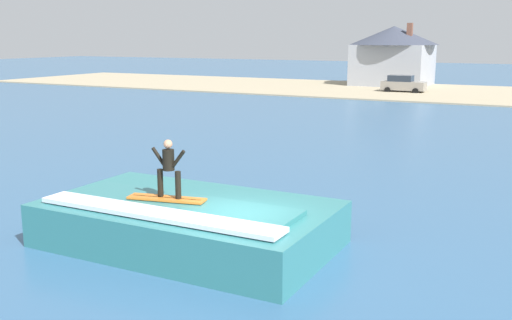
{
  "coord_description": "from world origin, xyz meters",
  "views": [
    {
      "loc": [
        7.06,
        -12.69,
        5.72
      ],
      "look_at": [
        -1.93,
        4.59,
        1.68
      ],
      "focal_mm": 41.48,
      "sensor_mm": 36.0,
      "label": 1
    }
  ],
  "objects_px": {
    "wave_crest": "(188,223)",
    "house_with_chimney": "(393,53)",
    "tree_tall_bare": "(388,44)",
    "surfboard": "(167,198)",
    "surfer": "(169,166)",
    "car_near_shore": "(403,84)"
  },
  "relations": [
    {
      "from": "wave_crest",
      "to": "house_with_chimney",
      "type": "xyz_separation_m",
      "value": [
        -9.56,
        58.17,
        3.25
      ]
    },
    {
      "from": "wave_crest",
      "to": "surfboard",
      "type": "bearing_deg",
      "value": -133.73
    },
    {
      "from": "wave_crest",
      "to": "surfer",
      "type": "distance_m",
      "value": 1.75
    },
    {
      "from": "surfboard",
      "to": "surfer",
      "type": "xyz_separation_m",
      "value": [
        0.06,
        0.05,
        0.92
      ]
    },
    {
      "from": "house_with_chimney",
      "to": "surfboard",
      "type": "bearing_deg",
      "value": -81.11
    },
    {
      "from": "surfer",
      "to": "tree_tall_bare",
      "type": "xyz_separation_m",
      "value": [
        -9.65,
        57.71,
        2.68
      ]
    },
    {
      "from": "surfer",
      "to": "car_near_shore",
      "type": "bearing_deg",
      "value": 96.61
    },
    {
      "from": "wave_crest",
      "to": "car_near_shore",
      "type": "bearing_deg",
      "value": 97.04
    },
    {
      "from": "car_near_shore",
      "to": "house_with_chimney",
      "type": "xyz_separation_m",
      "value": [
        -3.47,
        8.89,
        2.95
      ]
    },
    {
      "from": "car_near_shore",
      "to": "wave_crest",
      "type": "bearing_deg",
      "value": -82.96
    },
    {
      "from": "surfboard",
      "to": "car_near_shore",
      "type": "xyz_separation_m",
      "value": [
        -5.69,
        49.7,
        -0.45
      ]
    },
    {
      "from": "house_with_chimney",
      "to": "tree_tall_bare",
      "type": "bearing_deg",
      "value": -116.73
    },
    {
      "from": "car_near_shore",
      "to": "tree_tall_bare",
      "type": "relative_size",
      "value": 0.71
    },
    {
      "from": "surfer",
      "to": "tree_tall_bare",
      "type": "relative_size",
      "value": 0.26
    },
    {
      "from": "wave_crest",
      "to": "tree_tall_bare",
      "type": "relative_size",
      "value": 1.27
    },
    {
      "from": "tree_tall_bare",
      "to": "wave_crest",
      "type": "bearing_deg",
      "value": -80.12
    },
    {
      "from": "wave_crest",
      "to": "surfboard",
      "type": "height_order",
      "value": "surfboard"
    },
    {
      "from": "surfboard",
      "to": "surfer",
      "type": "bearing_deg",
      "value": 35.04
    },
    {
      "from": "tree_tall_bare",
      "to": "house_with_chimney",
      "type": "bearing_deg",
      "value": 63.27
    },
    {
      "from": "tree_tall_bare",
      "to": "car_near_shore",
      "type": "bearing_deg",
      "value": -64.2
    },
    {
      "from": "wave_crest",
      "to": "car_near_shore",
      "type": "distance_m",
      "value": 49.66
    },
    {
      "from": "wave_crest",
      "to": "tree_tall_bare",
      "type": "height_order",
      "value": "tree_tall_bare"
    }
  ]
}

